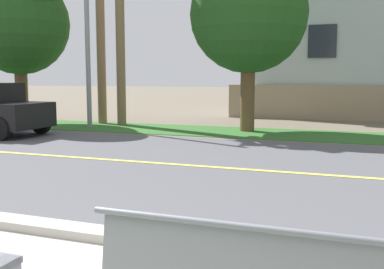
{
  "coord_description": "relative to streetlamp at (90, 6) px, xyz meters",
  "views": [
    {
      "loc": [
        1.77,
        -1.7,
        1.7
      ],
      "look_at": [
        -0.2,
        3.59,
        1.0
      ],
      "focal_mm": 43.07,
      "sensor_mm": 36.0,
      "label": 1
    }
  ],
  "objects": [
    {
      "name": "ground_plane",
      "position": [
        6.94,
        -3.91,
        -4.08
      ],
      "size": [
        140.0,
        140.0,
        0.0
      ],
      "primitive_type": "plane",
      "color": "#665B4C"
    },
    {
      "name": "curb_edge",
      "position": [
        6.94,
        -9.56,
        -4.03
      ],
      "size": [
        44.0,
        0.3,
        0.11
      ],
      "primitive_type": "cube",
      "color": "#ADA89E",
      "rests_on": "ground_plane"
    },
    {
      "name": "street_asphalt",
      "position": [
        6.94,
        -5.41,
        -4.08
      ],
      "size": [
        52.0,
        8.0,
        0.01
      ],
      "primitive_type": "cube",
      "color": "#515156",
      "rests_on": "ground_plane"
    },
    {
      "name": "road_centre_line",
      "position": [
        6.94,
        -5.41,
        -4.07
      ],
      "size": [
        48.0,
        0.14,
        0.01
      ],
      "primitive_type": "cube",
      "color": "#E0CC4C",
      "rests_on": "ground_plane"
    },
    {
      "name": "far_verge_grass",
      "position": [
        6.94,
        0.2,
        -4.07
      ],
      "size": [
        48.0,
        2.8,
        0.02
      ],
      "primitive_type": "cube",
      "color": "#2D6026",
      "rests_on": "ground_plane"
    },
    {
      "name": "streetlamp",
      "position": [
        0.0,
        0.0,
        0.0
      ],
      "size": [
        0.24,
        2.1,
        7.15
      ],
      "color": "gray",
      "rests_on": "ground_plane"
    },
    {
      "name": "shade_tree_far_left",
      "position": [
        -2.89,
        -0.05,
        -0.22
      ],
      "size": [
        3.6,
        3.6,
        5.95
      ],
      "color": "brown",
      "rests_on": "ground_plane"
    },
    {
      "name": "shade_tree_left",
      "position": [
        5.4,
        0.55,
        -0.17
      ],
      "size": [
        3.65,
        3.65,
        6.02
      ],
      "color": "brown",
      "rests_on": "ground_plane"
    },
    {
      "name": "house_across_street",
      "position": [
        9.3,
        8.8,
        -0.89
      ],
      "size": [
        10.62,
        6.91,
        6.29
      ],
      "color": "#A3ADB2",
      "rests_on": "ground_plane"
    }
  ]
}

